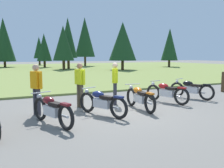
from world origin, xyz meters
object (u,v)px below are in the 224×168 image
Objects in this scene: trail_marker_post at (223,82)px; rider_checking_bike at (115,81)px; rider_in_hivis_vest at (80,82)px; rider_near_row_end at (36,86)px; motorcycle_orange at (140,97)px; motorcycle_red at (167,92)px; motorcycle_black at (191,89)px; motorcycle_maroon at (52,110)px; motorcycle_navy at (102,102)px.

rider_checking_bike is at bearing -175.73° from trail_marker_post.
rider_in_hivis_vest and rider_near_row_end have the same top height.
motorcycle_orange and motorcycle_red have the same top height.
motorcycle_black is 5.17m from rider_in_hivis_vest.
motorcycle_maroon is at bearing -166.37° from trail_marker_post.
rider_checking_bike reaches higher than motorcycle_red.
rider_in_hivis_vest is (-0.25, 1.47, 0.51)m from motorcycle_navy.
rider_in_hivis_vest is 1.00× the size of rider_checking_bike.
motorcycle_navy is 1.93m from rider_checking_bike.
rider_in_hivis_vest is at bearing 178.73° from rider_checking_bike.
motorcycle_maroon is 1.03× the size of motorcycle_navy.
motorcycle_maroon and motorcycle_orange have the same top height.
motorcycle_orange is at bearing -164.57° from motorcycle_black.
motorcycle_orange is (3.28, 0.61, 0.00)m from motorcycle_maroon.
rider_near_row_end is at bearing -171.47° from rider_checking_bike.
trail_marker_post is (6.29, 1.72, 0.10)m from motorcycle_orange.
motorcycle_maroon is 5.11m from motorcycle_red.
motorcycle_maroon is 1.74m from motorcycle_navy.
motorcycle_maroon is at bearing -169.53° from motorcycle_orange.
rider_in_hivis_vest reaches higher than trail_marker_post.
rider_near_row_end is (-5.16, 0.14, 0.51)m from motorcycle_red.
trail_marker_post is (6.70, 0.50, -0.41)m from rider_checking_bike.
trail_marker_post is (9.58, 2.32, 0.10)m from motorcycle_maroon.
motorcycle_red is 1.89× the size of trail_marker_post.
motorcycle_red is at bearing -166.58° from trail_marker_post.
rider_near_row_end reaches higher than motorcycle_black.
motorcycle_maroon is at bearing -166.17° from motorcycle_red.
motorcycle_navy is 1.57m from rider_in_hivis_vest.
trail_marker_post reaches higher than motorcycle_red.
rider_in_hivis_vest is (-3.52, 0.63, 0.51)m from motorcycle_red.
rider_near_row_end reaches higher than trail_marker_post.
motorcycle_navy and motorcycle_orange have the same top height.
motorcycle_red is 1.63m from motorcycle_black.
rider_checking_bike is (1.19, 1.44, 0.51)m from motorcycle_navy.
motorcycle_red is at bearing -16.11° from rider_checking_bike.
motorcycle_navy is 5.01m from motorcycle_black.
motorcycle_maroon is 3.45m from rider_checking_bike.
motorcycle_navy is 2.19m from rider_near_row_end.
motorcycle_red is 4.74m from trail_marker_post.
rider_in_hivis_vest is (-5.13, 0.34, 0.51)m from motorcycle_black.
rider_checking_bike is (-3.69, 0.31, 0.51)m from motorcycle_black.
motorcycle_navy is at bearing -167.00° from motorcycle_black.
motorcycle_black is at bearing -3.80° from rider_in_hivis_vest.
trail_marker_post is at bearing 15.06° from motorcycle_black.
motorcycle_maroon is 0.99× the size of motorcycle_red.
motorcycle_navy is at bearing -80.22° from rider_in_hivis_vest.
motorcycle_navy is at bearing -166.21° from trail_marker_post.
rider_checking_bike is 3.12m from rider_near_row_end.
rider_in_hivis_vest is at bearing 99.78° from motorcycle_navy.
rider_in_hivis_vest is (1.44, 1.85, 0.51)m from motorcycle_maroon.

